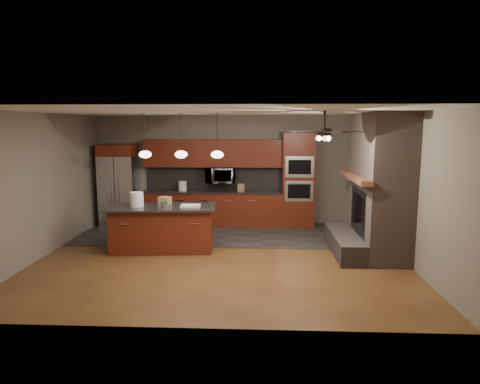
# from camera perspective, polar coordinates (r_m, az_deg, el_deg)

# --- Properties ---
(ground) EXTENTS (7.00, 7.00, 0.00)m
(ground) POSITION_cam_1_polar(r_m,az_deg,el_deg) (8.50, -2.40, -8.63)
(ground) COLOR brown
(ground) RESTS_ON ground
(ceiling) EXTENTS (7.00, 6.00, 0.02)m
(ceiling) POSITION_cam_1_polar(r_m,az_deg,el_deg) (8.11, -2.53, 10.60)
(ceiling) COLOR white
(ceiling) RESTS_ON back_wall
(back_wall) EXTENTS (7.00, 0.02, 2.80)m
(back_wall) POSITION_cam_1_polar(r_m,az_deg,el_deg) (11.16, -1.09, 2.92)
(back_wall) COLOR #6D6457
(back_wall) RESTS_ON ground
(right_wall) EXTENTS (0.02, 6.00, 2.80)m
(right_wall) POSITION_cam_1_polar(r_m,az_deg,el_deg) (8.61, 21.41, 0.55)
(right_wall) COLOR #6D6457
(right_wall) RESTS_ON ground
(left_wall) EXTENTS (0.02, 6.00, 2.80)m
(left_wall) POSITION_cam_1_polar(r_m,az_deg,el_deg) (9.19, -24.77, 0.83)
(left_wall) COLOR #6D6457
(left_wall) RESTS_ON ground
(slate_tile_patch) EXTENTS (7.00, 2.40, 0.01)m
(slate_tile_patch) POSITION_cam_1_polar(r_m,az_deg,el_deg) (10.22, -1.51, -5.58)
(slate_tile_patch) COLOR #2E2C2A
(slate_tile_patch) RESTS_ON ground
(fireplace_column) EXTENTS (1.30, 2.10, 2.80)m
(fireplace_column) POSITION_cam_1_polar(r_m,az_deg,el_deg) (8.87, 17.72, 0.30)
(fireplace_column) COLOR brown
(fireplace_column) RESTS_ON ground
(back_cabinetry) EXTENTS (3.59, 0.64, 2.20)m
(back_cabinetry) POSITION_cam_1_polar(r_m,az_deg,el_deg) (11.01, -3.64, 0.17)
(back_cabinetry) COLOR #561F0F
(back_cabinetry) RESTS_ON ground
(oven_tower) EXTENTS (0.80, 0.63, 2.38)m
(oven_tower) POSITION_cam_1_polar(r_m,az_deg,el_deg) (10.90, 7.76, 1.60)
(oven_tower) COLOR #561F0F
(oven_tower) RESTS_ON ground
(microwave) EXTENTS (0.73, 0.41, 0.50)m
(microwave) POSITION_cam_1_polar(r_m,az_deg,el_deg) (10.94, -2.61, 2.27)
(microwave) COLOR silver
(microwave) RESTS_ON back_cabinetry
(refrigerator) EXTENTS (0.89, 0.75, 2.09)m
(refrigerator) POSITION_cam_1_polar(r_m,az_deg,el_deg) (11.38, -15.81, 0.91)
(refrigerator) COLOR silver
(refrigerator) RESTS_ON ground
(kitchen_island) EXTENTS (2.25, 1.16, 0.92)m
(kitchen_island) POSITION_cam_1_polar(r_m,az_deg,el_deg) (8.98, -10.29, -4.73)
(kitchen_island) COLOR #561F0F
(kitchen_island) RESTS_ON ground
(white_bucket) EXTENTS (0.37, 0.37, 0.29)m
(white_bucket) POSITION_cam_1_polar(r_m,az_deg,el_deg) (8.93, -13.61, -0.96)
(white_bucket) COLOR white
(white_bucket) RESTS_ON kitchen_island
(paint_can) EXTENTS (0.19, 0.19, 0.11)m
(paint_can) POSITION_cam_1_polar(r_m,az_deg,el_deg) (8.63, -10.05, -1.80)
(paint_can) COLOR #A4A4A8
(paint_can) RESTS_ON kitchen_island
(paint_tray) EXTENTS (0.40, 0.29, 0.04)m
(paint_tray) POSITION_cam_1_polar(r_m,az_deg,el_deg) (8.74, -6.61, -1.83)
(paint_tray) COLOR silver
(paint_tray) RESTS_ON kitchen_island
(cardboard_box) EXTENTS (0.29, 0.25, 0.15)m
(cardboard_box) POSITION_cam_1_polar(r_m,az_deg,el_deg) (9.10, -9.99, -1.12)
(cardboard_box) COLOR tan
(cardboard_box) RESTS_ON kitchen_island
(counter_bucket) EXTENTS (0.27, 0.27, 0.24)m
(counter_bucket) POSITION_cam_1_polar(r_m,az_deg,el_deg) (11.06, -7.66, 0.82)
(counter_bucket) COLOR white
(counter_bucket) RESTS_ON back_cabinetry
(counter_box) EXTENTS (0.20, 0.17, 0.19)m
(counter_box) POSITION_cam_1_polar(r_m,az_deg,el_deg) (10.85, 0.20, 0.60)
(counter_box) COLOR olive
(counter_box) RESTS_ON back_cabinetry
(pendant_left) EXTENTS (0.26, 0.26, 0.92)m
(pendant_left) POSITION_cam_1_polar(r_m,az_deg,el_deg) (9.11, -12.52, 4.95)
(pendant_left) COLOR black
(pendant_left) RESTS_ON ceiling
(pendant_center) EXTENTS (0.26, 0.26, 0.92)m
(pendant_center) POSITION_cam_1_polar(r_m,az_deg,el_deg) (8.94, -7.86, 5.00)
(pendant_center) COLOR black
(pendant_center) RESTS_ON ceiling
(pendant_right) EXTENTS (0.26, 0.26, 0.92)m
(pendant_right) POSITION_cam_1_polar(r_m,az_deg,el_deg) (8.84, -3.06, 5.03)
(pendant_right) COLOR black
(pendant_right) RESTS_ON ceiling
(ceiling_fan) EXTENTS (1.27, 1.33, 0.41)m
(ceiling_fan) POSITION_cam_1_polar(r_m,az_deg,el_deg) (7.35, 11.15, 7.95)
(ceiling_fan) COLOR black
(ceiling_fan) RESTS_ON ceiling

